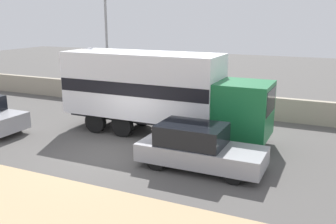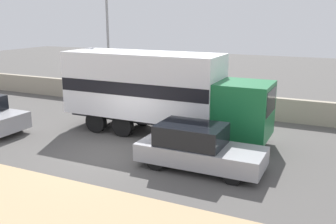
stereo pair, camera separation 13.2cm
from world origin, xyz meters
name	(u,v)px [view 2 (the right image)]	position (x,y,z in m)	size (l,w,h in m)	color
ground_plane	(109,154)	(0.00, 0.00, 0.00)	(80.00, 80.00, 0.00)	#514F4C
stone_wall_backdrop	(186,100)	(0.00, 7.56, 0.58)	(60.00, 0.35, 1.16)	#A39984
street_lamp	(107,27)	(-4.66, 7.06, 4.51)	(0.56, 0.28, 7.90)	gray
box_truck	(156,90)	(0.52, 2.98, 2.01)	(9.06, 2.37, 3.58)	#196B38
car_hatchback	(197,148)	(3.52, 0.14, 0.75)	(4.31, 1.74, 1.54)	#9E9EA3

